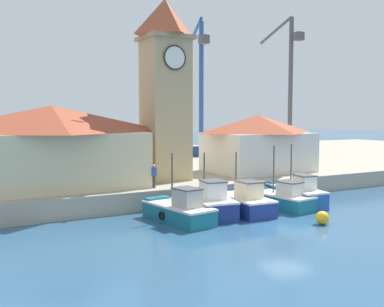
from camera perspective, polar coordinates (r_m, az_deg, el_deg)
ground_plane at (r=26.46m, az=11.85°, el=-8.96°), size 300.00×300.00×0.00m
quay_wharf at (r=49.98m, az=-9.03°, el=-1.69°), size 120.00×40.00×1.34m
fishing_boat_far_left at (r=26.62m, az=-1.65°, el=-7.22°), size 2.72×5.25×4.03m
fishing_boat_left_outer at (r=28.30m, az=2.06°, el=-6.32°), size 2.94×5.38×3.91m
fishing_boat_left_inner at (r=29.26m, az=6.32°, el=-6.10°), size 2.35×5.31×3.89m
fishing_boat_mid_left at (r=31.09m, az=11.18°, el=-5.65°), size 2.57×5.05×4.21m
fishing_boat_center at (r=32.55m, az=13.12°, el=-5.02°), size 2.44×5.43×4.25m
clock_tower at (r=34.58m, az=-3.41°, el=8.65°), size 3.58×3.58×15.28m
warehouse_left at (r=32.01m, az=-17.31°, el=0.91°), size 12.24×7.31×5.61m
warehouse_right at (r=40.21m, az=8.37°, el=1.38°), size 8.79×6.85×5.00m
port_crane_near at (r=54.99m, az=1.11°, el=6.40°), size 3.66×10.06×16.77m
port_crane_far at (r=58.73m, az=12.30°, el=6.35°), size 2.00×7.82×17.46m
mooring_buoy at (r=27.15m, az=16.22°, el=-7.85°), size 0.78×0.78×0.78m
dock_worker_near_tower at (r=30.77m, az=-4.87°, el=-2.81°), size 0.34×0.22×1.62m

